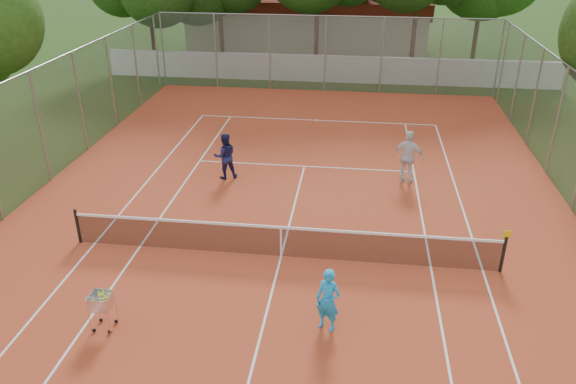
# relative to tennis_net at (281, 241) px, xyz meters

# --- Properties ---
(ground) EXTENTS (120.00, 120.00, 0.00)m
(ground) POSITION_rel_tennis_net_xyz_m (0.00, 0.00, -0.51)
(ground) COLOR #1B370F
(ground) RESTS_ON ground
(court_pad) EXTENTS (18.00, 34.00, 0.02)m
(court_pad) POSITION_rel_tennis_net_xyz_m (0.00, 0.00, -0.50)
(court_pad) COLOR #B04122
(court_pad) RESTS_ON ground
(court_lines) EXTENTS (10.98, 23.78, 0.01)m
(court_lines) POSITION_rel_tennis_net_xyz_m (0.00, 0.00, -0.49)
(court_lines) COLOR white
(court_lines) RESTS_ON court_pad
(tennis_net) EXTENTS (11.88, 0.10, 0.98)m
(tennis_net) POSITION_rel_tennis_net_xyz_m (0.00, 0.00, 0.00)
(tennis_net) COLOR black
(tennis_net) RESTS_ON court_pad
(perimeter_fence) EXTENTS (18.00, 34.00, 4.00)m
(perimeter_fence) POSITION_rel_tennis_net_xyz_m (0.00, 0.00, 1.49)
(perimeter_fence) COLOR slate
(perimeter_fence) RESTS_ON ground
(boundary_wall) EXTENTS (26.00, 0.30, 1.50)m
(boundary_wall) POSITION_rel_tennis_net_xyz_m (0.00, 19.00, 0.24)
(boundary_wall) COLOR white
(boundary_wall) RESTS_ON ground
(clubhouse) EXTENTS (16.40, 9.00, 4.40)m
(clubhouse) POSITION_rel_tennis_net_xyz_m (-2.00, 29.00, 1.69)
(clubhouse) COLOR beige
(clubhouse) RESTS_ON ground
(player_near) EXTENTS (0.66, 0.55, 1.56)m
(player_near) POSITION_rel_tennis_net_xyz_m (1.48, -2.89, 0.29)
(player_near) COLOR #1B9DEB
(player_near) RESTS_ON court_pad
(player_far_left) EXTENTS (1.01, 0.91, 1.69)m
(player_far_left) POSITION_rel_tennis_net_xyz_m (-2.74, 5.02, 0.36)
(player_far_left) COLOR #1A1D4E
(player_far_left) RESTS_ON court_pad
(player_far_right) EXTENTS (1.21, 0.77, 1.92)m
(player_far_right) POSITION_rel_tennis_net_xyz_m (3.76, 5.47, 0.47)
(player_far_right) COLOR silver
(player_far_right) RESTS_ON court_pad
(ball_hopper) EXTENTS (0.53, 0.53, 1.02)m
(ball_hopper) POSITION_rel_tennis_net_xyz_m (-3.61, -3.55, 0.02)
(ball_hopper) COLOR silver
(ball_hopper) RESTS_ON court_pad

